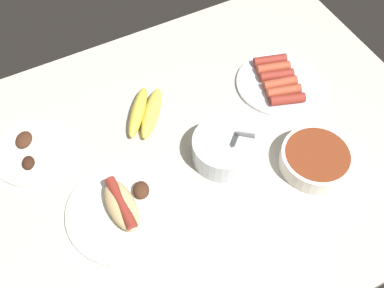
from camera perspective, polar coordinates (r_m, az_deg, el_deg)
The scene contains 7 objects.
ground_plane at distance 111.20cm, azimuth 0.40°, elevation -1.54°, with size 120.00×90.00×3.00cm, color beige.
plate_hotdog_assembled at distance 101.91cm, azimuth -8.53°, elevation -7.80°, with size 25.14×25.14×5.61cm.
bowl_coleslaw at distance 106.74cm, azimuth 3.99°, elevation -0.51°, with size 14.94×14.94×15.48cm.
plate_sausages at distance 124.31cm, azimuth 10.60°, elevation 7.60°, with size 21.79×21.79×3.55cm.
plate_grilled_meat at distance 115.73cm, azimuth -19.25°, elevation -0.89°, with size 18.75×18.75×3.21cm.
bowl_chili at distance 109.76cm, azimuth 15.10°, elevation -1.78°, with size 16.47×16.47×4.69cm.
banana_bunch at distance 115.52cm, azimuth -5.84°, elevation 3.93°, with size 15.17×16.65×3.65cm.
Camera 1 is at (-28.46, -53.19, 91.91)cm, focal length 43.04 mm.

